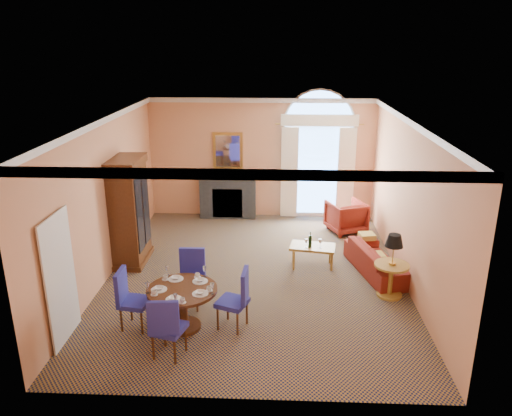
{
  "coord_description": "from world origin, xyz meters",
  "views": [
    {
      "loc": [
        0.45,
        -9.31,
        4.64
      ],
      "look_at": [
        0.0,
        0.5,
        1.3
      ],
      "focal_mm": 35.0,
      "sensor_mm": 36.0,
      "label": 1
    }
  ],
  "objects_px": {
    "sofa": "(378,260)",
    "armoire": "(129,213)",
    "dining_table": "(182,298)",
    "side_table": "(393,259)",
    "coffee_table": "(313,247)",
    "armchair": "(346,217)"
  },
  "relations": [
    {
      "from": "dining_table",
      "to": "sofa",
      "type": "distance_m",
      "value": 4.32
    },
    {
      "from": "dining_table",
      "to": "armchair",
      "type": "xyz_separation_m",
      "value": [
        3.28,
        4.62,
        -0.16
      ]
    },
    {
      "from": "dining_table",
      "to": "armchair",
      "type": "height_order",
      "value": "dining_table"
    },
    {
      "from": "sofa",
      "to": "coffee_table",
      "type": "relative_size",
      "value": 1.9
    },
    {
      "from": "armoire",
      "to": "armchair",
      "type": "bearing_deg",
      "value": 22.25
    },
    {
      "from": "armoire",
      "to": "coffee_table",
      "type": "distance_m",
      "value": 3.98
    },
    {
      "from": "armoire",
      "to": "dining_table",
      "type": "height_order",
      "value": "armoire"
    },
    {
      "from": "dining_table",
      "to": "coffee_table",
      "type": "height_order",
      "value": "dining_table"
    },
    {
      "from": "dining_table",
      "to": "coffee_table",
      "type": "distance_m",
      "value": 3.41
    },
    {
      "from": "armchair",
      "to": "coffee_table",
      "type": "distance_m",
      "value": 2.33
    },
    {
      "from": "armchair",
      "to": "coffee_table",
      "type": "xyz_separation_m",
      "value": [
        -0.97,
        -2.12,
        0.05
      ]
    },
    {
      "from": "armchair",
      "to": "side_table",
      "type": "xyz_separation_m",
      "value": [
        0.43,
        -3.34,
        0.36
      ]
    },
    {
      "from": "armoire",
      "to": "dining_table",
      "type": "xyz_separation_m",
      "value": [
        1.61,
        -2.62,
        -0.56
      ]
    },
    {
      "from": "armoire",
      "to": "coffee_table",
      "type": "xyz_separation_m",
      "value": [
        3.92,
        -0.12,
        -0.67
      ]
    },
    {
      "from": "side_table",
      "to": "dining_table",
      "type": "bearing_deg",
      "value": -160.87
    },
    {
      "from": "coffee_table",
      "to": "side_table",
      "type": "relative_size",
      "value": 0.83
    },
    {
      "from": "coffee_table",
      "to": "armchair",
      "type": "bearing_deg",
      "value": 75.35
    },
    {
      "from": "armoire",
      "to": "side_table",
      "type": "relative_size",
      "value": 1.89
    },
    {
      "from": "sofa",
      "to": "coffee_table",
      "type": "xyz_separation_m",
      "value": [
        -1.35,
        0.22,
        0.16
      ]
    },
    {
      "from": "dining_table",
      "to": "sofa",
      "type": "xyz_separation_m",
      "value": [
        3.66,
        2.28,
        -0.27
      ]
    },
    {
      "from": "sofa",
      "to": "armoire",
      "type": "bearing_deg",
      "value": 72.01
    },
    {
      "from": "armoire",
      "to": "dining_table",
      "type": "distance_m",
      "value": 3.13
    }
  ]
}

